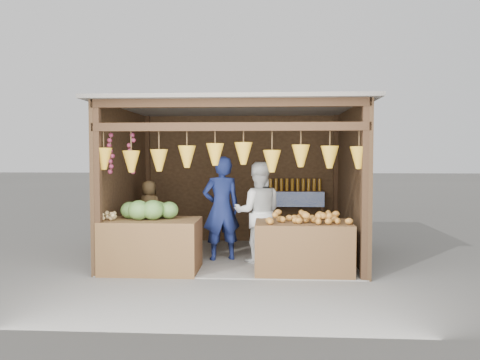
% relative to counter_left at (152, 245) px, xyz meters
% --- Properties ---
extents(ground, '(80.00, 80.00, 0.00)m').
position_rel_counter_left_xyz_m(ground, '(1.23, 1.10, -0.40)').
color(ground, '#514F49').
rests_on(ground, ground).
extents(stall_structure, '(4.30, 3.30, 2.66)m').
position_rel_counter_left_xyz_m(stall_structure, '(1.20, 1.05, 1.26)').
color(stall_structure, slate).
rests_on(stall_structure, ground).
extents(back_shelf, '(1.25, 0.32, 1.32)m').
position_rel_counter_left_xyz_m(back_shelf, '(2.28, 2.38, 0.47)').
color(back_shelf, '#382314').
rests_on(back_shelf, ground).
extents(counter_left, '(1.46, 0.85, 0.81)m').
position_rel_counter_left_xyz_m(counter_left, '(0.00, 0.00, 0.00)').
color(counter_left, '#4B2E19').
rests_on(counter_left, ground).
extents(counter_right, '(1.44, 0.85, 0.78)m').
position_rel_counter_left_xyz_m(counter_right, '(2.32, 0.02, -0.01)').
color(counter_right, '#452D17').
rests_on(counter_right, ground).
extents(stool, '(0.35, 0.35, 0.33)m').
position_rel_counter_left_xyz_m(stool, '(-0.37, 1.33, -0.24)').
color(stool, black).
rests_on(stool, ground).
extents(man_standing, '(0.75, 0.61, 1.77)m').
position_rel_counter_left_xyz_m(man_standing, '(1.00, 0.81, 0.48)').
color(man_standing, navy).
rests_on(man_standing, ground).
extents(woman_standing, '(0.85, 0.68, 1.68)m').
position_rel_counter_left_xyz_m(woman_standing, '(1.63, 0.71, 0.44)').
color(woman_standing, silver).
rests_on(woman_standing, ground).
extents(vendor_seated, '(0.56, 0.44, 1.01)m').
position_rel_counter_left_xyz_m(vendor_seated, '(-0.37, 1.33, 0.43)').
color(vendor_seated, brown).
rests_on(vendor_seated, stool).
extents(melon_pile, '(1.00, 0.50, 0.32)m').
position_rel_counter_left_xyz_m(melon_pile, '(-0.06, 0.08, 0.56)').
color(melon_pile, '#174913').
rests_on(melon_pile, counter_left).
extents(tanfruit_pile, '(0.34, 0.40, 0.13)m').
position_rel_counter_left_xyz_m(tanfruit_pile, '(-0.62, -0.06, 0.47)').
color(tanfruit_pile, '#A5854C').
rests_on(tanfruit_pile, counter_left).
extents(mango_pile, '(1.40, 0.64, 0.22)m').
position_rel_counter_left_xyz_m(mango_pile, '(2.39, -0.02, 0.49)').
color(mango_pile, '#D4451C').
rests_on(mango_pile, counter_right).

